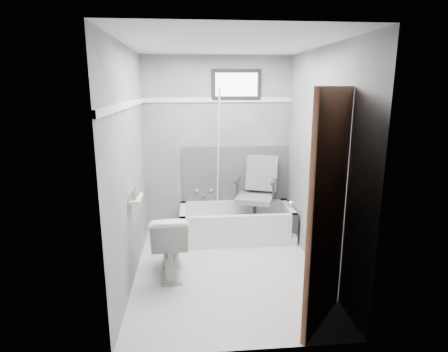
{
  "coord_description": "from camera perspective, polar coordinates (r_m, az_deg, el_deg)",
  "views": [
    {
      "loc": [
        -0.38,
        -3.78,
        2.0
      ],
      "look_at": [
        0.0,
        0.35,
        1.0
      ],
      "focal_mm": 30.0,
      "sensor_mm": 36.0,
      "label": 1
    }
  ],
  "objects": [
    {
      "name": "shelf",
      "position": [
        3.87,
        -13.23,
        -3.34
      ],
      "size": [
        0.1,
        0.32,
        0.02
      ],
      "primitive_type": "cube",
      "color": "white",
      "rests_on": "wall_left"
    },
    {
      "name": "trim_left",
      "position": [
        3.84,
        -14.6,
        10.44
      ],
      "size": [
        0.02,
        2.6,
        0.06
      ],
      "primitive_type": "cube",
      "color": "white",
      "rests_on": "wall_left"
    },
    {
      "name": "office_chair",
      "position": [
        5.04,
        4.74,
        -2.63
      ],
      "size": [
        0.71,
        0.71,
        0.96
      ],
      "primitive_type": null,
      "rotation": [
        0.0,
        0.0,
        -0.34
      ],
      "color": "slate",
      "rests_on": "bathtub"
    },
    {
      "name": "soap_bottle_a",
      "position": [
        3.78,
        -13.6,
        -2.74
      ],
      "size": [
        0.05,
        0.05,
        0.11
      ],
      "primitive_type": "imported",
      "rotation": [
        0.0,
        0.0,
        0.04
      ],
      "color": "#A39151",
      "rests_on": "shelf"
    },
    {
      "name": "soap_bottle_b",
      "position": [
        3.91,
        -13.3,
        -2.25
      ],
      "size": [
        0.09,
        0.09,
        0.09
      ],
      "primitive_type": "imported",
      "rotation": [
        0.0,
        0.0,
        0.25
      ],
      "color": "teal",
      "rests_on": "shelf"
    },
    {
      "name": "pole",
      "position": [
        4.95,
        -0.89,
        2.47
      ],
      "size": [
        0.02,
        0.57,
        1.88
      ],
      "primitive_type": "cylinder",
      "rotation": [
        0.28,
        0.0,
        0.0
      ],
      "color": "white",
      "rests_on": "bathtub"
    },
    {
      "name": "door",
      "position": [
        3.02,
        22.03,
        -6.82
      ],
      "size": [
        0.78,
        0.78,
        2.0
      ],
      "primitive_type": null,
      "color": "brown",
      "rests_on": "floor"
    },
    {
      "name": "wall_left",
      "position": [
        3.92,
        -14.25,
        1.34
      ],
      "size": [
        0.02,
        2.6,
        2.4
      ],
      "primitive_type": "cube",
      "color": "slate",
      "rests_on": "floor"
    },
    {
      "name": "bathtub",
      "position": [
        5.08,
        1.87,
        -7.11
      ],
      "size": [
        1.5,
        0.7,
        0.42
      ],
      "primitive_type": null,
      "color": "white",
      "rests_on": "floor"
    },
    {
      "name": "backerboard",
      "position": [
        5.25,
        1.79,
        0.32
      ],
      "size": [
        1.5,
        0.02,
        0.78
      ],
      "primitive_type": "cube",
      "color": "#4C4C4F",
      "rests_on": "wall_back"
    },
    {
      "name": "ceiling",
      "position": [
        3.82,
        0.51,
        19.55
      ],
      "size": [
        2.6,
        2.6,
        0.0
      ],
      "primitive_type": "plane",
      "rotation": [
        3.14,
        0.0,
        0.0
      ],
      "color": "silver",
      "rests_on": "floor"
    },
    {
      "name": "wall_front",
      "position": [
        2.64,
        3.27,
        -4.11
      ],
      "size": [
        2.0,
        0.02,
        2.4
      ],
      "primitive_type": "cube",
      "color": "slate",
      "rests_on": "floor"
    },
    {
      "name": "window",
      "position": [
        5.11,
        1.9,
        13.75
      ],
      "size": [
        0.66,
        0.04,
        0.4
      ],
      "primitive_type": null,
      "color": "black",
      "rests_on": "wall_back"
    },
    {
      "name": "toilet",
      "position": [
        4.14,
        -8.27,
        -10.18
      ],
      "size": [
        0.43,
        0.72,
        0.69
      ],
      "primitive_type": "imported",
      "rotation": [
        0.0,
        0.0,
        3.2
      ],
      "color": "white",
      "rests_on": "floor"
    },
    {
      "name": "wall_right",
      "position": [
        4.11,
        14.5,
        1.87
      ],
      "size": [
        0.02,
        2.6,
        2.4
      ],
      "primitive_type": "cube",
      "color": "slate",
      "rests_on": "floor"
    },
    {
      "name": "trim_back",
      "position": [
        5.09,
        -0.98,
        11.51
      ],
      "size": [
        2.0,
        0.02,
        0.06
      ],
      "primitive_type": "cube",
      "color": "white",
      "rests_on": "wall_back"
    },
    {
      "name": "faucet",
      "position": [
        5.26,
        -3.08,
        -2.48
      ],
      "size": [
        0.26,
        0.1,
        0.16
      ],
      "primitive_type": null,
      "color": "silver",
      "rests_on": "wall_back"
    },
    {
      "name": "wall_back",
      "position": [
        5.16,
        -0.96,
        4.62
      ],
      "size": [
        2.0,
        0.02,
        2.4
      ],
      "primitive_type": "cube",
      "color": "slate",
      "rests_on": "floor"
    },
    {
      "name": "floor",
      "position": [
        4.3,
        0.44,
        -14.2
      ],
      "size": [
        2.6,
        2.6,
        0.0
      ],
      "primitive_type": "plane",
      "color": "white",
      "rests_on": "ground"
    }
  ]
}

